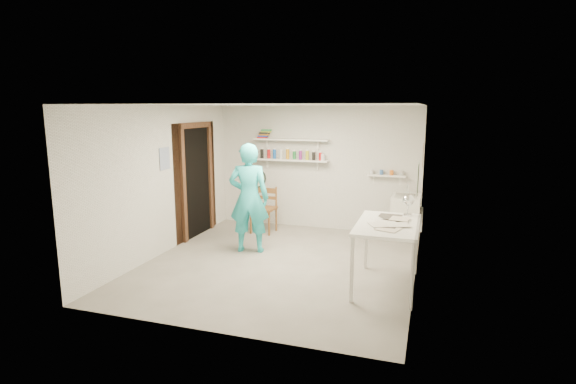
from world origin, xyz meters
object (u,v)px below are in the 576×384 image
(belfast_sink, at_px, (406,204))
(desk_lamp, at_px, (408,200))
(man, at_px, (249,198))
(wall_clock, at_px, (256,178))
(work_table, at_px, (387,256))
(wooden_chair, at_px, (264,209))

(belfast_sink, xyz_separation_m, desk_lamp, (0.11, -1.61, 0.40))
(man, bearing_deg, wall_clock, -116.37)
(desk_lamp, bearing_deg, man, 172.35)
(man, bearing_deg, work_table, 146.32)
(work_table, bearing_deg, man, 159.50)
(wall_clock, bearing_deg, wooden_chair, 91.07)
(belfast_sink, distance_m, wall_clock, 2.65)
(man, xyz_separation_m, work_table, (2.32, -0.87, -0.46))
(work_table, bearing_deg, wall_clock, 154.53)
(wall_clock, relative_size, work_table, 0.25)
(belfast_sink, height_order, work_table, work_table)
(wooden_chair, xyz_separation_m, work_table, (2.51, -2.01, -0.03))
(man, height_order, work_table, man)
(man, height_order, wooden_chair, man)
(man, distance_m, wall_clock, 0.37)
(belfast_sink, relative_size, man, 0.33)
(desk_lamp, bearing_deg, belfast_sink, 93.83)
(wall_clock, bearing_deg, desk_lamp, -25.75)
(wooden_chair, relative_size, desk_lamp, 5.67)
(wooden_chair, bearing_deg, work_table, -35.78)
(man, height_order, wall_clock, man)
(wooden_chair, bearing_deg, desk_lamp, -25.60)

